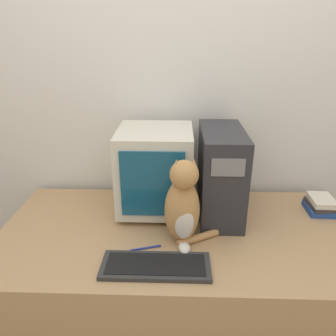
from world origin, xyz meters
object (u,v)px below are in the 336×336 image
(crt_monitor, at_px, (155,170))
(cat, at_px, (183,206))
(pen, at_px, (146,248))
(computer_tower, at_px, (221,174))
(book_stack, at_px, (321,205))
(keyboard, at_px, (156,266))

(crt_monitor, relative_size, cat, 1.08)
(cat, bearing_deg, pen, -164.04)
(crt_monitor, xyz_separation_m, pen, (-0.02, -0.36, -0.22))
(computer_tower, relative_size, book_stack, 2.75)
(computer_tower, distance_m, keyboard, 0.58)
(book_stack, distance_m, pen, 0.96)
(crt_monitor, bearing_deg, keyboard, -86.20)
(cat, distance_m, book_stack, 0.80)
(keyboard, bearing_deg, pen, 113.54)
(pen, bearing_deg, cat, 21.67)
(book_stack, bearing_deg, computer_tower, -176.92)
(book_stack, bearing_deg, cat, -158.31)
(cat, height_order, book_stack, cat)
(computer_tower, relative_size, cat, 1.10)
(cat, bearing_deg, crt_monitor, 110.40)
(crt_monitor, distance_m, computer_tower, 0.33)
(computer_tower, bearing_deg, crt_monitor, 174.75)
(crt_monitor, height_order, keyboard, crt_monitor)
(keyboard, bearing_deg, computer_tower, 56.35)
(cat, bearing_deg, computer_tower, 48.54)
(keyboard, distance_m, pen, 0.13)
(pen, bearing_deg, computer_tower, 42.80)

